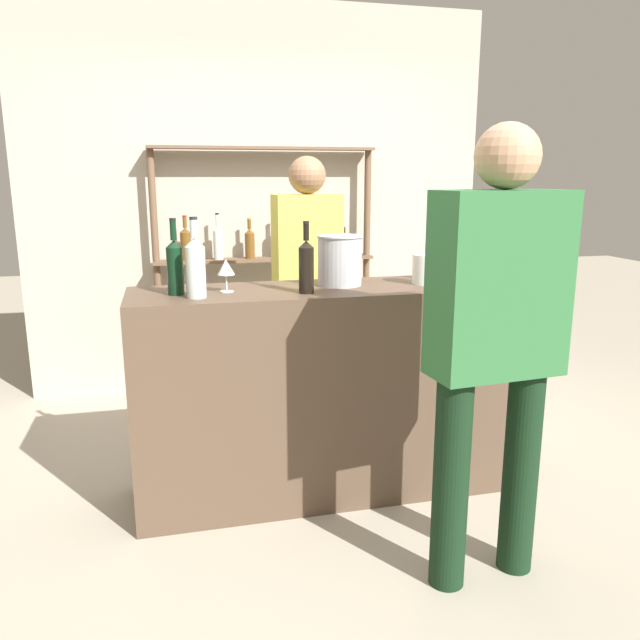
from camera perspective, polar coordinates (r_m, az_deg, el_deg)
The scene contains 14 objects.
ground_plane at distance 3.35m, azimuth 0.00°, elevation -15.14°, with size 16.00×16.00×0.00m, color #B2A893.
bar_counter at distance 3.13m, azimuth 0.00°, elevation -6.60°, with size 1.81×0.52×1.06m, color brown.
back_wall at distance 4.78m, azimuth -5.44°, elevation 10.81°, with size 3.41×0.12×2.80m, color #B2A899.
back_shelf at distance 4.62m, azimuth -4.97°, elevation 7.66°, with size 1.61×0.18×1.78m.
counter_bottle_0 at distance 2.85m, azimuth -1.26°, elevation 5.03°, with size 0.07×0.07×0.33m.
counter_bottle_1 at distance 3.22m, azimuth 12.69°, elevation 5.88°, with size 0.09×0.09×0.37m.
counter_bottle_2 at distance 2.79m, azimuth -11.32°, elevation 4.85°, with size 0.09×0.09×0.35m.
counter_bottle_3 at distance 2.88m, azimuth -13.12°, elevation 4.87°, with size 0.07×0.07×0.34m.
counter_bottle_4 at distance 3.27m, azimuth 10.53°, elevation 5.90°, with size 0.08×0.08×0.35m.
wine_glass at distance 2.90m, azimuth -8.59°, elevation 4.71°, with size 0.08×0.08×0.15m.
ice_bucket at distance 3.06m, azimuth 1.82°, elevation 5.48°, with size 0.23×0.23×0.24m.
cork_jar at distance 3.14m, azimuth 9.57°, elevation 4.57°, with size 0.13×0.13×0.15m.
customer_right at distance 2.40m, azimuth 15.81°, elevation -0.78°, with size 0.52×0.26×1.77m.
server_behind_counter at distance 3.82m, azimuth -1.16°, elevation 4.48°, with size 0.42×0.22×1.70m.
Camera 1 is at (-0.71, -2.87, 1.58)m, focal length 35.00 mm.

